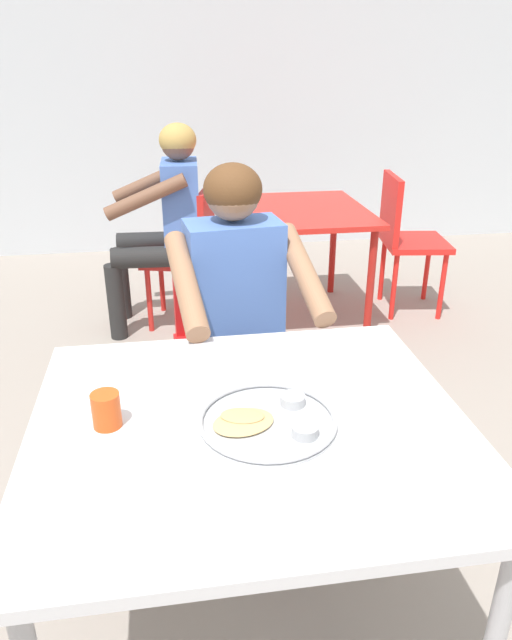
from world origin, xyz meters
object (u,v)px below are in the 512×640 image
object	(u,v)px
thali_tray	(268,420)
diner_foreground	(241,303)
table_foreground	(250,444)
chair_red_right	(404,233)
patron_background	(165,211)
chair_foreground	(229,330)
table_background_red	(300,222)
chair_red_left	(190,248)
drinking_cup	(106,409)

from	to	relation	value
thali_tray	diner_foreground	size ratio (longest dim) A/B	0.28
table_foreground	chair_red_right	distance (m)	2.56
chair_red_right	patron_background	world-z (taller)	patron_background
thali_tray	table_foreground	bearing A→B (deg)	151.04
chair_foreground	table_background_red	xyz separation A→B (m)	(0.56, 1.22, 0.10)
patron_background	chair_red_right	bearing A→B (deg)	0.83
table_foreground	patron_background	bearing A→B (deg)	94.55
thali_tray	chair_red_left	xyz separation A→B (m)	(-0.08, 2.22, -0.26)
table_foreground	chair_foreground	distance (m)	0.97
table_foreground	chair_red_right	world-z (taller)	chair_red_right
thali_tray	patron_background	bearing A→B (deg)	95.55
table_foreground	patron_background	distance (m)	2.19
thali_tray	chair_foreground	distance (m)	1.01
drinking_cup	table_background_red	distance (m)	2.35
diner_foreground	table_background_red	size ratio (longest dim) A/B	1.33
drinking_cup	chair_red_right	bearing A→B (deg)	53.06
diner_foreground	chair_red_right	bearing A→B (deg)	50.12
chair_foreground	table_background_red	world-z (taller)	chair_foreground
table_foreground	chair_red_left	xyz separation A→B (m)	(-0.04, 2.20, -0.17)
table_foreground	diner_foreground	distance (m)	0.75
chair_red_right	patron_background	size ratio (longest dim) A/B	0.73
drinking_cup	table_background_red	bearing A→B (deg)	66.00
table_background_red	chair_red_right	size ratio (longest dim) A/B	1.03
chair_red_right	table_foreground	bearing A→B (deg)	-120.50
chair_red_left	patron_background	world-z (taller)	patron_background
chair_foreground	chair_red_left	size ratio (longest dim) A/B	1.04
thali_tray	drinking_cup	bearing A→B (deg)	172.10
drinking_cup	chair_red_left	xyz separation A→B (m)	(0.30, 2.17, -0.29)
table_background_red	chair_red_left	distance (m)	0.67
diner_foreground	chair_red_right	xyz separation A→B (m)	(1.22, 1.46, -0.21)
table_background_red	table_foreground	bearing A→B (deg)	-105.88
chair_red_left	chair_red_right	bearing A→B (deg)	-0.03
table_foreground	thali_tray	distance (m)	0.09
table_foreground	patron_background	size ratio (longest dim) A/B	0.88
chair_red_right	drinking_cup	bearing A→B (deg)	-126.94
drinking_cup	chair_red_right	world-z (taller)	chair_red_right
drinking_cup	chair_red_left	distance (m)	2.21
thali_tray	chair_red_right	size ratio (longest dim) A/B	0.38
drinking_cup	chair_foreground	distance (m)	1.04
table_background_red	chair_red_right	xyz separation A→B (m)	(0.68, 0.03, -0.10)
chair_foreground	diner_foreground	xyz separation A→B (m)	(0.02, -0.22, 0.21)
drinking_cup	chair_foreground	bearing A→B (deg)	67.20
diner_foreground	table_background_red	bearing A→B (deg)	69.26
chair_foreground	diner_foreground	size ratio (longest dim) A/B	0.72
thali_tray	diner_foreground	world-z (taller)	diner_foreground
drinking_cup	chair_red_right	distance (m)	2.73
chair_foreground	patron_background	distance (m)	1.26
thali_tray	diner_foreground	bearing A→B (deg)	87.46
chair_foreground	chair_red_right	distance (m)	1.76
diner_foreground	table_foreground	bearing A→B (deg)	-95.76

